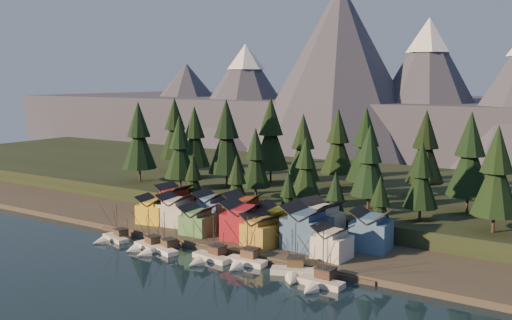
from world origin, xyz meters
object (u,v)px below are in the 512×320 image
Objects in this scene: boat_0 at (112,234)px; house_back_0 at (174,200)px; boat_1 at (144,240)px; boat_6 at (319,275)px; house_back_1 at (211,207)px; boat_2 at (158,244)px; boat_5 at (294,265)px; boat_3 at (208,252)px; house_front_0 at (153,209)px; boat_4 at (244,255)px; house_front_1 at (176,209)px.

house_back_0 is at bearing 106.09° from boat_0.
boat_1 is 0.87× the size of boat_6.
boat_1 is 1.22× the size of house_back_1.
boat_6 reaches higher than boat_1.
boat_5 is (35.81, 3.43, 0.34)m from boat_2.
boat_2 is (4.97, -0.20, -0.16)m from boat_1.
boat_0 is at bearing -170.71° from boat_3.
boat_2 is (17.10, -0.88, 0.06)m from boat_0.
house_front_0 is 16.52m from house_back_1.
boat_2 is 0.90× the size of boat_4.
house_back_1 is (-2.75, 24.84, 4.23)m from boat_2.
boat_0 is at bearing 161.05° from boat_5.
house_back_1 is (14.35, 23.96, 4.29)m from boat_0.
boat_5 is at bearing -1.16° from boat_4.
boat_4 is at bearing 19.12° from boat_0.
house_back_1 is at bearing 114.13° from boat_2.
boat_3 is 21.71m from boat_5.
boat_6 reaches higher than boat_3.
house_front_0 is at bearing 167.98° from boat_6.
boat_3 reaches higher than boat_2.
boat_5 is (21.61, 2.09, 0.14)m from boat_3.
boat_5 reaches higher than house_back_0.
boat_3 is 0.95× the size of boat_5.
house_back_1 is at bearing -1.39° from house_back_0.
house_back_0 is at bearing 160.18° from boat_6.
house_front_0 is (-52.82, 13.11, 3.21)m from boat_5.
house_front_0 is 7.08m from house_front_1.
house_back_1 is (-16.95, 23.51, 4.04)m from boat_3.
house_back_0 is at bearing 141.63° from boat_2.
house_back_1 reaches higher than boat_0.
boat_1 is 20.57m from house_front_0.
boat_2 is at bearing -173.25° from boat_4.
boat_5 is 44.28m from house_back_1.
boat_1 is at bearing 12.41° from boat_0.
boat_6 is at bearing -20.30° from house_back_0.
house_back_0 is at bearing 149.12° from boat_4.
house_front_1 reaches higher than boat_2.
house_front_1 is at bearing 83.85° from boat_0.
house_front_1 is at bearing 136.93° from boat_2.
boat_1 reaches higher than house_front_0.
house_back_1 is (2.23, 24.64, 4.07)m from boat_1.
boat_1 is 1.17× the size of house_front_1.
house_back_0 is (-0.30, 9.31, 0.88)m from house_front_0.
boat_6 is at bearing -25.26° from house_front_0.
boat_5 reaches higher than boat_0.
house_back_1 reaches higher than house_front_0.
boat_6 reaches higher than house_front_1.
boat_5 is 48.45m from house_front_1.
boat_5 is at bearing 18.36° from boat_0.
house_back_0 is at bearing 150.58° from boat_3.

